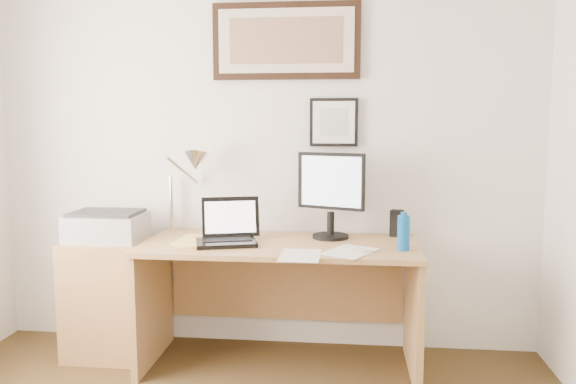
# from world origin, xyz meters

# --- Properties ---
(wall_back) EXTENTS (3.50, 0.02, 2.50)m
(wall_back) POSITION_xyz_m (0.00, 2.00, 1.25)
(wall_back) COLOR white
(wall_back) RESTS_ON ground
(side_cabinet) EXTENTS (0.50, 0.40, 0.73)m
(side_cabinet) POSITION_xyz_m (-0.92, 1.68, 0.36)
(side_cabinet) COLOR #A47845
(side_cabinet) RESTS_ON floor
(water_bottle) EXTENTS (0.07, 0.07, 0.19)m
(water_bottle) POSITION_xyz_m (0.85, 1.51, 0.85)
(water_bottle) COLOR #0C54A4
(water_bottle) RESTS_ON desk
(bottle_cap) EXTENTS (0.03, 0.03, 0.02)m
(bottle_cap) POSITION_xyz_m (0.85, 1.51, 0.95)
(bottle_cap) COLOR #0C54A4
(bottle_cap) RESTS_ON water_bottle
(speaker) EXTENTS (0.09, 0.09, 0.16)m
(speaker) POSITION_xyz_m (0.85, 1.89, 0.83)
(speaker) COLOR black
(speaker) RESTS_ON desk
(paper_sheet_a) EXTENTS (0.21, 0.30, 0.00)m
(paper_sheet_a) POSITION_xyz_m (0.30, 1.33, 0.75)
(paper_sheet_a) COLOR silver
(paper_sheet_a) RESTS_ON desk
(paper_sheet_b) EXTENTS (0.34, 0.37, 0.00)m
(paper_sheet_b) POSITION_xyz_m (0.56, 1.44, 0.75)
(paper_sheet_b) COLOR silver
(paper_sheet_b) RESTS_ON desk
(sticky_pad) EXTENTS (0.08, 0.08, 0.01)m
(sticky_pad) POSITION_xyz_m (0.60, 1.44, 0.76)
(sticky_pad) COLOR #FBDC77
(sticky_pad) RESTS_ON desk
(marker_pen) EXTENTS (0.14, 0.06, 0.02)m
(marker_pen) POSITION_xyz_m (0.63, 1.43, 0.76)
(marker_pen) COLOR white
(marker_pen) RESTS_ON desk
(book) EXTENTS (0.23, 0.30, 0.02)m
(book) POSITION_xyz_m (-0.44, 1.59, 0.76)
(book) COLOR #EBCC6E
(book) RESTS_ON desk
(desk) EXTENTS (1.60, 0.70, 0.75)m
(desk) POSITION_xyz_m (0.15, 1.72, 0.51)
(desk) COLOR #A47845
(desk) RESTS_ON floor
(laptop) EXTENTS (0.39, 0.38, 0.26)m
(laptop) POSITION_xyz_m (-0.15, 1.60, 0.81)
(laptop) COLOR black
(laptop) RESTS_ON desk
(lcd_monitor) EXTENTS (0.41, 0.22, 0.52)m
(lcd_monitor) POSITION_xyz_m (0.44, 1.79, 1.04)
(lcd_monitor) COLOR black
(lcd_monitor) RESTS_ON desk
(printer) EXTENTS (0.44, 0.34, 0.18)m
(printer) POSITION_xyz_m (-0.93, 1.69, 0.82)
(printer) COLOR #A9A9AB
(printer) RESTS_ON side_cabinet
(desk_lamp) EXTENTS (0.29, 0.27, 0.53)m
(desk_lamp) POSITION_xyz_m (-0.41, 1.81, 1.19)
(desk_lamp) COLOR white
(desk_lamp) RESTS_ON desk
(picture_large) EXTENTS (0.92, 0.04, 0.47)m
(picture_large) POSITION_xyz_m (0.15, 1.97, 1.95)
(picture_large) COLOR black
(picture_large) RESTS_ON wall_back
(picture_small) EXTENTS (0.30, 0.03, 0.30)m
(picture_small) POSITION_xyz_m (0.45, 1.97, 1.45)
(picture_small) COLOR black
(picture_small) RESTS_ON wall_back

